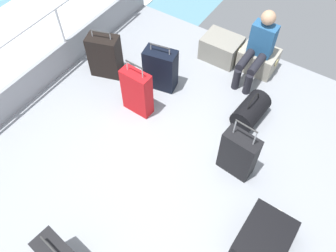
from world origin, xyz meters
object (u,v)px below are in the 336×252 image
suitcase_2 (264,239)px  cargo_crate_0 (221,48)px  suitcase_0 (105,56)px  paper_cup (148,56)px  suitcase_3 (137,92)px  cargo_crate_1 (258,59)px  suitcase_1 (238,154)px  passenger_seated (258,47)px  duffel_bag (251,111)px  suitcase_5 (161,69)px

suitcase_2 → cargo_crate_0: bearing=126.6°
suitcase_0 → paper_cup: bearing=60.8°
cargo_crate_0 → suitcase_3: bearing=-105.9°
cargo_crate_0 → paper_cup: cargo_crate_0 is taller
suitcase_3 → cargo_crate_1: bearing=58.2°
cargo_crate_1 → suitcase_1: (0.52, -1.79, 0.15)m
cargo_crate_1 → cargo_crate_0: bearing=-171.4°
passenger_seated → duffel_bag: passenger_seated is taller
cargo_crate_1 → suitcase_2: (1.19, -2.48, -0.03)m
passenger_seated → suitcase_1: 1.71m
suitcase_1 → suitcase_5: size_ratio=1.18×
suitcase_0 → paper_cup: suitcase_0 is taller
cargo_crate_1 → suitcase_3: size_ratio=0.68×
cargo_crate_0 → paper_cup: size_ratio=6.06×
suitcase_0 → suitcase_3: size_ratio=0.91×
cargo_crate_0 → paper_cup: (-0.95, -0.65, -0.14)m
passenger_seated → duffel_bag: (0.34, -0.80, -0.37)m
cargo_crate_1 → passenger_seated: bearing=-90.0°
suitcase_3 → suitcase_5: suitcase_3 is taller
cargo_crate_0 → suitcase_0: (-1.28, -1.24, 0.15)m
cargo_crate_1 → suitcase_5: 1.52m
suitcase_0 → suitcase_1: bearing=-10.9°
passenger_seated → duffel_bag: size_ratio=1.82×
suitcase_2 → duffel_bag: (-0.86, 1.50, 0.03)m
suitcase_5 → duffel_bag: suitcase_5 is taller
cargo_crate_1 → suitcase_0: size_ratio=0.75×
suitcase_3 → passenger_seated: bearing=55.2°
suitcase_1 → suitcase_2: 0.98m
passenger_seated → suitcase_1: size_ratio=1.20×
cargo_crate_0 → suitcase_1: size_ratio=0.70×
suitcase_1 → paper_cup: (-2.05, 1.05, -0.27)m
cargo_crate_1 → suitcase_1: 1.87m
suitcase_0 → suitcase_3: (0.83, -0.33, 0.02)m
suitcase_1 → suitcase_3: size_ratio=1.03×
suitcase_0 → suitcase_1: suitcase_1 is taller
duffel_bag → suitcase_5: bearing=-174.7°
cargo_crate_0 → suitcase_3: suitcase_3 is taller
suitcase_0 → duffel_bag: 2.23m
cargo_crate_1 → suitcase_2: cargo_crate_1 is taller
paper_cup → duffel_bag: bearing=-7.2°
cargo_crate_1 → suitcase_1: suitcase_1 is taller
suitcase_2 → paper_cup: bearing=147.5°
passenger_seated → suitcase_2: passenger_seated is taller
suitcase_0 → suitcase_5: bearing=15.5°
passenger_seated → suitcase_2: size_ratio=1.58×
suitcase_1 → suitcase_2: (0.67, -0.69, -0.18)m
duffel_bag → paper_cup: bearing=172.8°
suitcase_3 → suitcase_2: bearing=-20.1°
suitcase_0 → cargo_crate_1: bearing=35.6°
suitcase_2 → suitcase_3: (-2.22, 0.81, 0.21)m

